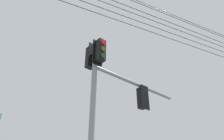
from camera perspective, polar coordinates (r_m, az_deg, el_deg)
signal_mast_assembly at (r=7.54m, az=-0.62°, el=-6.33°), size 4.80×1.24×6.51m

